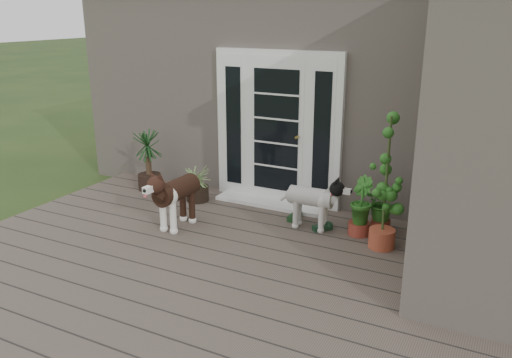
% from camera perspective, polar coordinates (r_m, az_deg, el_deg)
% --- Properties ---
extents(deck, '(6.20, 4.60, 0.12)m').
position_cam_1_polar(deck, '(5.89, -5.21, -9.69)').
color(deck, '#6B5B4C').
rests_on(deck, ground).
extents(house_main, '(7.40, 4.00, 3.10)m').
position_cam_1_polar(house_main, '(9.17, 9.00, 9.96)').
color(house_main, '#665E54').
rests_on(house_main, ground).
extents(door_unit, '(1.90, 0.14, 2.15)m').
position_cam_1_polar(door_unit, '(7.42, 2.32, 5.54)').
color(door_unit, white).
rests_on(door_unit, deck).
extents(door_step, '(1.60, 0.40, 0.05)m').
position_cam_1_polar(door_step, '(7.54, 1.58, -2.56)').
color(door_step, white).
rests_on(door_step, deck).
extents(brindle_dog, '(0.41, 0.89, 0.73)m').
position_cam_1_polar(brindle_dog, '(6.72, -8.55, -2.27)').
color(brindle_dog, '#331C12').
rests_on(brindle_dog, deck).
extents(white_dog, '(0.76, 0.35, 0.62)m').
position_cam_1_polar(white_dog, '(6.66, 5.95, -2.86)').
color(white_dog, white).
rests_on(white_dog, deck).
extents(spider_plant, '(0.67, 0.67, 0.58)m').
position_cam_1_polar(spider_plant, '(7.64, -6.41, -0.28)').
color(spider_plant, '#8DB46E').
rests_on(spider_plant, deck).
extents(yucca, '(0.80, 0.80, 0.97)m').
position_cam_1_polar(yucca, '(8.20, -11.62, 2.11)').
color(yucca, black).
rests_on(yucca, deck).
extents(herb_a, '(0.58, 0.58, 0.54)m').
position_cam_1_polar(herb_a, '(6.73, 13.45, -3.43)').
color(herb_a, '#175018').
rests_on(herb_a, deck).
extents(herb_b, '(0.48, 0.48, 0.53)m').
position_cam_1_polar(herb_b, '(6.59, 11.19, -3.79)').
color(herb_b, '#1A5D1B').
rests_on(herb_b, deck).
extents(herb_c, '(0.42, 0.42, 0.49)m').
position_cam_1_polar(herb_c, '(6.72, 19.01, -4.19)').
color(herb_c, '#1E5317').
rests_on(herb_c, deck).
extents(sapling, '(0.52, 0.52, 1.62)m').
position_cam_1_polar(sapling, '(6.10, 13.94, -0.31)').
color(sapling, '#1B4F16').
rests_on(sapling, deck).
extents(clog_left, '(0.15, 0.32, 0.09)m').
position_cam_1_polar(clog_left, '(7.02, 4.22, -4.02)').
color(clog_left, '#153417').
rests_on(clog_left, deck).
extents(clog_right, '(0.29, 0.30, 0.09)m').
position_cam_1_polar(clog_right, '(6.72, 7.22, -5.18)').
color(clog_right, black).
rests_on(clog_right, deck).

